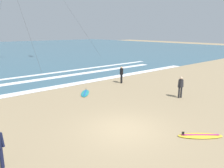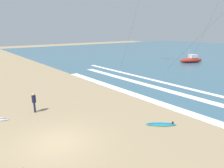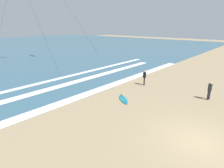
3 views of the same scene
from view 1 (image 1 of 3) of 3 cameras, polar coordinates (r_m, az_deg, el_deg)
name	(u,v)px [view 1 (image 1 of 3)]	position (r m, az deg, el deg)	size (l,w,h in m)	color
ground_plane	(124,129)	(11.52, 3.08, -11.49)	(160.00, 160.00, 0.00)	#9E8763
wave_foam_shoreline	(55,87)	(20.22, -14.29, -0.79)	(37.17, 1.08, 0.01)	white
wave_foam_mid_break	(17,83)	(23.03, -23.17, 0.26)	(36.56, 1.02, 0.01)	white
wave_foam_outer_break	(4,79)	(25.29, -26.01, 1.09)	(41.85, 0.74, 0.01)	white
surfer_left_far	(122,73)	(21.01, 2.45, 2.80)	(0.49, 0.33, 1.60)	black
surfer_mid_group	(181,85)	(17.10, 17.17, -0.30)	(0.51, 0.32, 1.60)	#232328
surfboard_near_water	(200,136)	(11.54, 21.63, -12.20)	(1.99, 1.82, 0.25)	yellow
surfboard_right_spare	(85,93)	(17.76, -6.91, -2.33)	(1.79, 2.01, 0.25)	teal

